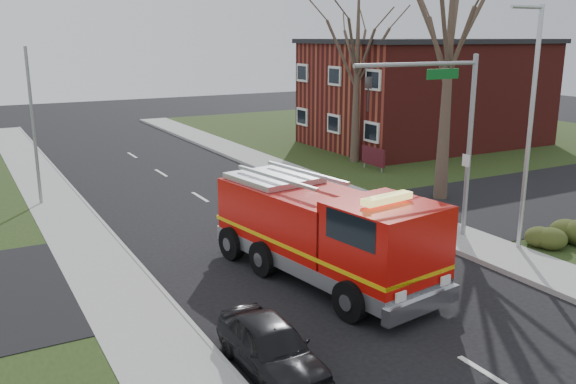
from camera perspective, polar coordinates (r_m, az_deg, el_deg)
ground at (r=18.99m, az=5.05°, el=-8.62°), size 120.00×120.00×0.00m
sidewalk_right at (r=22.81m, az=18.14°, el=-5.10°), size 2.40×80.00×0.15m
sidewalk_left at (r=16.59m, az=-13.45°, el=-12.24°), size 2.40×80.00×0.15m
brick_building at (r=43.59m, az=12.79°, el=9.08°), size 15.40×10.40×7.25m
health_center_sign at (r=34.40m, az=7.98°, el=3.29°), size 0.12×2.00×1.40m
hedge_corner at (r=24.15m, az=24.52°, el=-3.37°), size 2.80×2.00×0.90m
bare_tree_near at (r=28.16m, az=14.94°, el=13.92°), size 6.00×6.00×12.00m
bare_tree_far at (r=36.10m, az=6.51°, el=12.82°), size 5.25×5.25×10.50m
traffic_signal_mast at (r=22.11m, az=14.46°, el=6.93°), size 5.29×0.18×6.80m
streetlight_pole at (r=22.18m, az=21.65°, el=5.99°), size 1.48×0.16×8.40m
utility_pole_far at (r=28.85m, az=-22.71°, el=5.49°), size 0.14×0.14×7.00m
fire_engine at (r=18.85m, az=3.45°, el=-3.98°), size 4.05×8.37×3.25m
parked_car_maroon at (r=14.14m, az=-1.57°, el=-14.25°), size 1.53×3.68×1.25m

